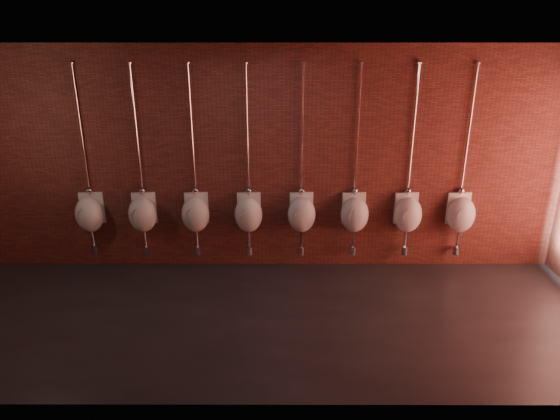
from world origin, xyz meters
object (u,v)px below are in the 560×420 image
Objects in this scene: urinal_7 at (461,213)px; urinal_4 at (302,213)px; urinal_0 at (90,213)px; urinal_2 at (196,213)px; urinal_3 at (249,213)px; urinal_6 at (408,213)px; urinal_1 at (143,213)px; urinal_5 at (355,213)px.

urinal_4 is at bearing 180.00° from urinal_7.
urinal_2 is (1.52, 0.00, 0.00)m from urinal_0.
urinal_0 is 5.33m from urinal_7.
urinal_3 and urinal_6 have the same top height.
urinal_2 is 1.00× the size of urinal_3.
urinal_4 is 1.52m from urinal_6.
urinal_5 is at bearing 0.00° from urinal_1.
urinal_5 is (0.76, 0.00, 0.00)m from urinal_4.
urinal_0 and urinal_5 have the same top height.
urinal_0 is 4.57m from urinal_6.
urinal_2 is at bearing 180.00° from urinal_3.
urinal_5 is (3.81, 0.00, 0.00)m from urinal_0.
urinal_1 is at bearing 180.00° from urinal_4.
urinal_1 is at bearing 180.00° from urinal_2.
urinal_6 is at bearing 0.00° from urinal_0.
urinal_5 is at bearing 180.00° from urinal_7.
urinal_3 is at bearing 180.00° from urinal_7.
urinal_2 is 1.00× the size of urinal_5.
urinal_5 is at bearing 0.00° from urinal_4.
urinal_4 is at bearing 180.00° from urinal_6.
urinal_7 is (4.57, 0.00, 0.00)m from urinal_1.
urinal_2 is at bearing 180.00° from urinal_4.
urinal_3 is (1.52, 0.00, 0.00)m from urinal_1.
urinal_5 is 1.00× the size of urinal_6.
urinal_0 is 1.00× the size of urinal_7.
urinal_6 is at bearing 0.00° from urinal_1.
urinal_2 is 0.76m from urinal_3.
urinal_7 is (2.29, 0.00, 0.00)m from urinal_4.
urinal_5 is at bearing 0.00° from urinal_2.
urinal_1 is 3.05m from urinal_5.
urinal_4 is at bearing 0.00° from urinal_0.
urinal_1 and urinal_5 have the same top height.
urinal_4 is at bearing 0.00° from urinal_2.
urinal_5 is 1.52m from urinal_7.
urinal_0 is 1.00× the size of urinal_1.
urinal_4 and urinal_7 have the same top height.
urinal_3 is 1.52m from urinal_5.
urinal_5 is 0.76m from urinal_6.
urinal_2 is at bearing 0.00° from urinal_0.
urinal_3 is at bearing 180.00° from urinal_4.
urinal_4 and urinal_6 have the same top height.
urinal_1 is 1.00× the size of urinal_4.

